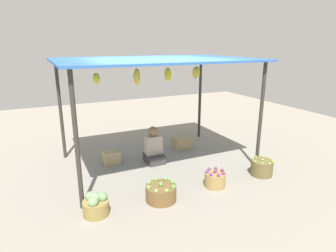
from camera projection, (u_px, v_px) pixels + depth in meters
The scene contains 9 objects.
ground_plane at pixel (157, 162), 6.12m from camera, with size 14.00×14.00×0.00m, color gray.
market_stall_structure at pixel (156, 66), 5.57m from camera, with size 3.76×2.55×2.16m.
vendor_person at pixel (154, 149), 6.05m from camera, with size 0.36×0.44×0.78m.
basket_cabbages at pixel (96, 205), 4.20m from camera, with size 0.38×0.38×0.36m.
basket_green_apples at pixel (161, 193), 4.60m from camera, with size 0.50×0.50×0.31m.
basket_purple_onions at pixel (215, 179), 5.05m from camera, with size 0.37×0.37×0.32m.
basket_limes at pixel (262, 168), 5.49m from camera, with size 0.41×0.41×0.33m.
wooden_crate_near_vendor at pixel (111, 157), 6.02m from camera, with size 0.34×0.30×0.28m, color tan.
wooden_crate_stacked_rear at pixel (182, 142), 6.92m from camera, with size 0.43×0.32×0.28m, color tan.
Camera 1 is at (-2.21, -5.22, 2.45)m, focal length 30.60 mm.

